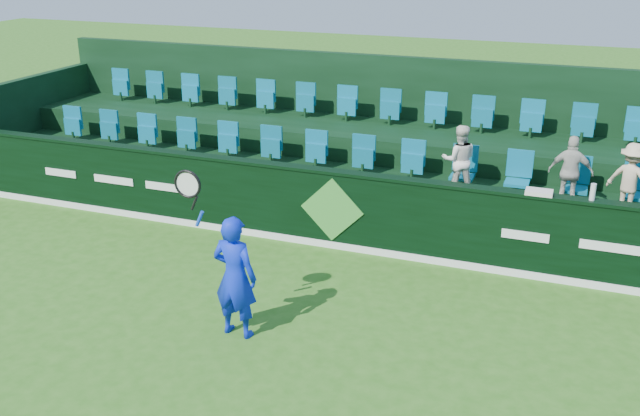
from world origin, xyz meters
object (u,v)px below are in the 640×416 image
at_px(spectator_left, 459,160).
at_px(spectator_middle, 571,172).
at_px(tennis_player, 234,276).
at_px(drinks_bottle, 593,192).
at_px(towel, 539,192).
at_px(spectator_right, 631,179).

relative_size(spectator_left, spectator_middle, 1.01).
relative_size(tennis_player, drinks_bottle, 9.18).
height_order(tennis_player, spectator_left, tennis_player).
relative_size(spectator_left, towel, 3.07).
relative_size(spectator_middle, drinks_bottle, 4.72).
bearing_deg(spectator_left, drinks_bottle, 136.39).
distance_m(spectator_middle, drinks_bottle, 1.17).
distance_m(spectator_left, towel, 1.79).
xyz_separation_m(spectator_left, drinks_bottle, (2.13, -1.12, 0.07)).
relative_size(towel, drinks_bottle, 1.56).
distance_m(spectator_left, drinks_bottle, 2.41).
height_order(tennis_player, spectator_middle, tennis_player).
relative_size(tennis_player, spectator_right, 2.00).
distance_m(spectator_left, spectator_right, 2.68).
bearing_deg(drinks_bottle, towel, 180.00).
distance_m(towel, drinks_bottle, 0.74).
height_order(spectator_left, spectator_right, spectator_left).
distance_m(spectator_middle, towel, 1.19).
xyz_separation_m(spectator_middle, drinks_bottle, (0.34, -1.12, 0.08)).
distance_m(spectator_middle, spectator_right, 0.89).
bearing_deg(spectator_left, towel, 125.32).
relative_size(spectator_right, towel, 2.95).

